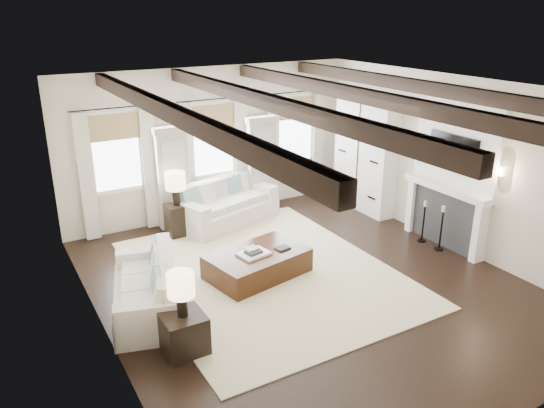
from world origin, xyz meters
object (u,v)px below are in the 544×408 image
sofa_left (150,290)px  ottoman (257,264)px  side_table_back (178,220)px  sofa_back (225,206)px  side_table_front (184,333)px

sofa_left → ottoman: bearing=5.2°
side_table_back → sofa_back: bearing=6.4°
sofa_back → side_table_back: size_ratio=3.61×
sofa_left → ottoman: sofa_left is taller
sofa_back → side_table_front: sofa_back is taller
sofa_back → ottoman: bearing=-102.8°
sofa_left → side_table_front: sofa_left is taller
ottoman → side_table_back: (-0.55, 2.32, 0.11)m
sofa_back → side_table_back: 1.12m
ottoman → sofa_left: bearing=174.3°
ottoman → sofa_back: bearing=66.3°
side_table_back → sofa_left: bearing=-118.9°
side_table_front → side_table_back: size_ratio=0.84×
sofa_left → side_table_back: size_ratio=3.32×
sofa_back → side_table_back: sofa_back is taller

